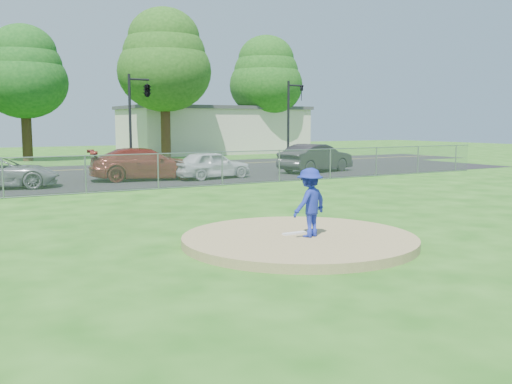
% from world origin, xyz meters
% --- Properties ---
extents(ground, '(120.00, 120.00, 0.00)m').
position_xyz_m(ground, '(0.00, 10.00, 0.00)').
color(ground, '#1D5412').
rests_on(ground, ground).
extents(pitchers_mound, '(5.40, 5.40, 0.20)m').
position_xyz_m(pitchers_mound, '(0.00, 0.00, 0.10)').
color(pitchers_mound, '#927D50').
rests_on(pitchers_mound, ground).
extents(pitching_rubber, '(0.60, 0.15, 0.04)m').
position_xyz_m(pitching_rubber, '(0.00, 0.20, 0.22)').
color(pitching_rubber, white).
rests_on(pitching_rubber, pitchers_mound).
extents(chain_link_fence, '(40.00, 0.06, 1.50)m').
position_xyz_m(chain_link_fence, '(0.00, 12.00, 0.75)').
color(chain_link_fence, gray).
rests_on(chain_link_fence, ground).
extents(parking_lot, '(50.00, 8.00, 0.01)m').
position_xyz_m(parking_lot, '(0.00, 16.50, 0.01)').
color(parking_lot, black).
rests_on(parking_lot, ground).
extents(street, '(60.00, 7.00, 0.01)m').
position_xyz_m(street, '(0.00, 24.00, 0.00)').
color(street, black).
rests_on(street, ground).
extents(commercial_building, '(16.40, 9.40, 4.30)m').
position_xyz_m(commercial_building, '(16.00, 38.00, 2.16)').
color(commercial_building, beige).
rests_on(commercial_building, ground).
extents(tree_center, '(6.16, 6.16, 9.84)m').
position_xyz_m(tree_center, '(-1.00, 34.00, 6.47)').
color(tree_center, '#322112').
rests_on(tree_center, ground).
extents(tree_right, '(7.28, 7.28, 11.63)m').
position_xyz_m(tree_right, '(9.00, 32.00, 7.65)').
color(tree_right, '#392215').
rests_on(tree_right, ground).
extents(tree_far_right, '(6.72, 6.72, 10.74)m').
position_xyz_m(tree_far_right, '(20.00, 35.00, 7.06)').
color(tree_far_right, '#392714').
rests_on(tree_far_right, ground).
extents(traffic_signal_center, '(1.42, 2.48, 5.60)m').
position_xyz_m(traffic_signal_center, '(3.97, 22.00, 4.61)').
color(traffic_signal_center, black).
rests_on(traffic_signal_center, ground).
extents(traffic_signal_right, '(1.28, 0.20, 5.60)m').
position_xyz_m(traffic_signal_right, '(14.24, 22.00, 3.36)').
color(traffic_signal_right, black).
rests_on(traffic_signal_right, ground).
extents(pitcher, '(1.14, 0.86, 1.57)m').
position_xyz_m(pitcher, '(0.13, -0.22, 0.98)').
color(pitcher, navy).
rests_on(pitcher, pitchers_mound).
extents(parked_car_gray, '(5.17, 3.19, 1.34)m').
position_xyz_m(parked_car_gray, '(-4.73, 15.71, 0.68)').
color(parked_car_gray, gray).
rests_on(parked_car_gray, parking_lot).
extents(parked_car_darkred, '(5.65, 3.00, 1.56)m').
position_xyz_m(parked_car_darkred, '(1.85, 16.09, 0.79)').
color(parked_car_darkred, maroon).
rests_on(parked_car_darkred, parking_lot).
extents(parked_car_pearl, '(4.25, 2.20, 1.38)m').
position_xyz_m(parked_car_pearl, '(4.94, 15.10, 0.70)').
color(parked_car_pearl, silver).
rests_on(parked_car_pearl, parking_lot).
extents(parked_car_charcoal, '(5.08, 2.85, 1.59)m').
position_xyz_m(parked_car_charcoal, '(11.76, 15.66, 0.80)').
color(parked_car_charcoal, black).
rests_on(parked_car_charcoal, parking_lot).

